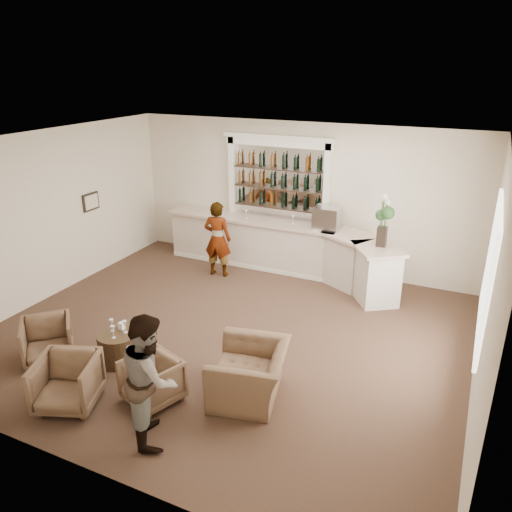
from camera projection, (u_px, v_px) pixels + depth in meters
The scene contains 19 objects.
ground at pixel (228, 333), 8.84m from camera, with size 8.00×8.00×0.00m, color brown.
room_shell at pixel (253, 196), 8.52m from camera, with size 8.04×7.02×3.32m.
bar_counter at pixel (283, 248), 11.22m from camera, with size 5.72×1.80×1.14m.
back_bar_alcove at pixel (278, 179), 11.17m from camera, with size 2.64×0.25×3.00m.
cocktail_table at pixel (119, 347), 7.93m from camera, with size 0.65×0.65×0.50m, color #49341F.
sommelier at pixel (218, 239), 10.95m from camera, with size 0.62×0.41×1.69m, color gray.
guest at pixel (150, 378), 6.13m from camera, with size 0.84×0.65×1.73m, color gray.
armchair_left at pixel (47, 340), 7.95m from camera, with size 0.74×0.76×0.69m, color brown.
armchair_center at pixel (67, 382), 6.87m from camera, with size 0.79×0.81×0.74m, color brown.
armchair_right at pixel (152, 381), 6.97m from camera, with size 0.71×0.73×0.66m, color brown.
armchair_far at pixel (249, 373), 7.05m from camera, with size 1.17×1.02×0.76m, color brown.
espresso_machine at pixel (327, 218), 10.62m from camera, with size 0.54×0.46×0.48m, color #BBBBC0.
flower_vase at pixel (384, 217), 9.49m from camera, with size 0.27×0.27×1.04m.
wine_glass_bar_left at pixel (246, 214), 11.35m from camera, with size 0.07×0.07×0.21m, color white, non-canonical shape.
wine_glass_bar_right at pixel (293, 219), 10.97m from camera, with size 0.07×0.07×0.21m, color white, non-canonical shape.
wine_glass_tbl_a at pixel (112, 325), 7.88m from camera, with size 0.07×0.07×0.21m, color white, non-canonical shape.
wine_glass_tbl_b at pixel (125, 327), 7.83m from camera, with size 0.07×0.07×0.21m, color white, non-canonical shape.
wine_glass_tbl_c at pixel (113, 332), 7.68m from camera, with size 0.07×0.07×0.21m, color white, non-canonical shape.
napkin_holder at pixel (122, 326), 7.95m from camera, with size 0.08×0.08×0.12m, color white.
Camera 1 is at (3.72, -6.80, 4.50)m, focal length 35.00 mm.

